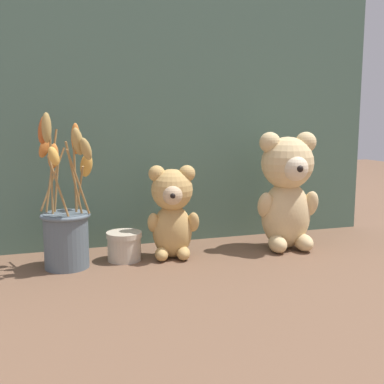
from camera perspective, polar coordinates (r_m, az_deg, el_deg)
name	(u,v)px	position (r m, az deg, el deg)	size (l,w,h in m)	color
ground_plane	(195,259)	(1.08, 0.33, -7.90)	(4.00, 4.00, 0.00)	brown
backdrop_wall	(173,100)	(1.19, -2.22, 10.79)	(1.07, 0.02, 0.70)	#4C6B5B
teddy_bear_large	(287,189)	(1.15, 11.22, 0.41)	(0.15, 0.14, 0.28)	#DBBC84
teddy_bear_medium	(172,210)	(1.06, -2.37, -2.15)	(0.12, 0.10, 0.21)	tan
flower_vase	(66,223)	(1.03, -14.73, -3.53)	(0.12, 0.16, 0.32)	slate
decorative_tin_tall	(124,246)	(1.07, -8.03, -6.34)	(0.08, 0.08, 0.06)	beige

